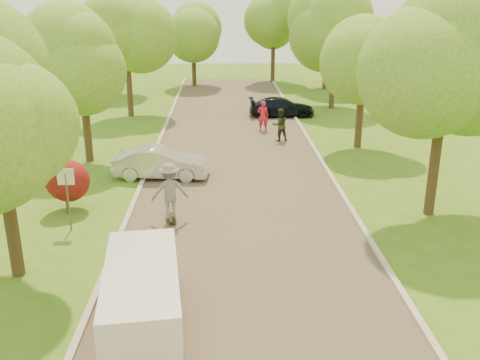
{
  "coord_description": "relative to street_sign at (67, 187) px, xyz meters",
  "views": [
    {
      "loc": [
        -0.68,
        -12.69,
        7.53
      ],
      "look_at": [
        -0.05,
        5.21,
        1.3
      ],
      "focal_mm": 40.0,
      "sensor_mm": 36.0,
      "label": 1
    }
  ],
  "objects": [
    {
      "name": "dark_sedan",
      "position": [
        9.05,
        17.53,
        -0.95
      ],
      "size": [
        4.29,
        1.86,
        1.23
      ],
      "primitive_type": "imported",
      "rotation": [
        0.0,
        0.0,
        1.6
      ],
      "color": "black",
      "rests_on": "ground"
    },
    {
      "name": "tree_r_far",
      "position": [
        13.03,
        20.0,
        4.27
      ],
      "size": [
        5.33,
        5.2,
        8.34
      ],
      "color": "#382619",
      "rests_on": "ground"
    },
    {
      "name": "tree_l_midb",
      "position": [
        -1.01,
        8.0,
        3.02
      ],
      "size": [
        4.3,
        4.2,
        6.62
      ],
      "color": "#382619",
      "rests_on": "ground"
    },
    {
      "name": "red_shrub",
      "position": [
        -0.5,
        1.5,
        -0.47
      ],
      "size": [
        1.7,
        1.7,
        1.95
      ],
      "color": "#382619",
      "rests_on": "ground"
    },
    {
      "name": "tree_bg_b",
      "position": [
        14.02,
        28.0,
        3.97
      ],
      "size": [
        5.12,
        5.0,
        7.95
      ],
      "color": "#382619",
      "rests_on": "ground"
    },
    {
      "name": "curb_right",
      "position": [
        9.85,
        4.0,
        -1.5
      ],
      "size": [
        0.18,
        60.0,
        0.12
      ],
      "primitive_type": "cube",
      "color": "#B2AD9E",
      "rests_on": "ground"
    },
    {
      "name": "tree_bg_d",
      "position": [
        10.02,
        32.0,
        3.75
      ],
      "size": [
        5.12,
        5.0,
        7.72
      ],
      "color": "#382619",
      "rests_on": "ground"
    },
    {
      "name": "tree_l_far",
      "position": [
        -0.59,
        18.0,
        3.9
      ],
      "size": [
        4.92,
        4.8,
        7.79
      ],
      "color": "#382619",
      "rests_on": "ground"
    },
    {
      "name": "minivan",
      "position": [
        3.22,
        -5.73,
        -0.71
      ],
      "size": [
        2.19,
        4.5,
        1.61
      ],
      "rotation": [
        0.0,
        0.0,
        0.12
      ],
      "color": "white",
      "rests_on": "ground"
    },
    {
      "name": "tree_bg_a",
      "position": [
        -2.98,
        26.0,
        3.75
      ],
      "size": [
        5.12,
        5.0,
        7.72
      ],
      "color": "#382619",
      "rests_on": "ground"
    },
    {
      "name": "street_sign",
      "position": [
        0.0,
        0.0,
        0.0
      ],
      "size": [
        0.55,
        0.06,
        2.17
      ],
      "color": "#59595E",
      "rests_on": "ground"
    },
    {
      "name": "silver_sedan",
      "position": [
        2.5,
        5.38,
        -0.89
      ],
      "size": [
        4.18,
        1.76,
        1.34
      ],
      "primitive_type": "imported",
      "rotation": [
        0.0,
        0.0,
        1.49
      ],
      "color": "#B5B5BA",
      "rests_on": "ground"
    },
    {
      "name": "curb_left",
      "position": [
        1.75,
        4.0,
        -1.5
      ],
      "size": [
        0.18,
        60.0,
        0.12
      ],
      "primitive_type": "cube",
      "color": "#B2AD9E",
      "rests_on": "ground"
    },
    {
      "name": "road",
      "position": [
        5.8,
        4.0,
        -1.56
      ],
      "size": [
        8.0,
        60.0,
        0.01
      ],
      "primitive_type": "cube",
      "color": "#4C4438",
      "rests_on": "ground"
    },
    {
      "name": "ground",
      "position": [
        5.8,
        -4.0,
        -1.56
      ],
      "size": [
        100.0,
        100.0,
        0.0
      ],
      "primitive_type": "plane",
      "color": "#3F6C19",
      "rests_on": "ground"
    },
    {
      "name": "tree_r_mida",
      "position": [
        12.82,
        1.0,
        3.97
      ],
      "size": [
        5.13,
        5.0,
        7.95
      ],
      "color": "#382619",
      "rests_on": "ground"
    },
    {
      "name": "tree_r_midb",
      "position": [
        12.4,
        10.0,
        3.32
      ],
      "size": [
        4.51,
        4.4,
        7.01
      ],
      "color": "#382619",
      "rests_on": "ground"
    },
    {
      "name": "longboard",
      "position": [
        3.3,
        0.66,
        -1.45
      ],
      "size": [
        0.5,
        1.07,
        0.12
      ],
      "rotation": [
        0.0,
        0.0,
        3.36
      ],
      "color": "black",
      "rests_on": "ground"
    },
    {
      "name": "person_olive",
      "position": [
        8.25,
        11.33,
        -0.67
      ],
      "size": [
        1.02,
        0.89,
        1.79
      ],
      "primitive_type": "imported",
      "rotation": [
        0.0,
        0.0,
        3.42
      ],
      "color": "#272E1C",
      "rests_on": "ground"
    },
    {
      "name": "person_striped",
      "position": [
        7.53,
        13.67,
        -0.69
      ],
      "size": [
        0.7,
        0.53,
        1.75
      ],
      "primitive_type": "imported",
      "rotation": [
        0.0,
        0.0,
        2.95
      ],
      "color": "red",
      "rests_on": "ground"
    },
    {
      "name": "skateboarder",
      "position": [
        3.3,
        0.66,
        -0.43
      ],
      "size": [
        1.43,
        1.01,
        2.0
      ],
      "primitive_type": "imported",
      "rotation": [
        0.0,
        0.0,
        3.36
      ],
      "color": "gray",
      "rests_on": "longboard"
    },
    {
      "name": "tree_bg_c",
      "position": [
        3.01,
        30.0,
        3.46
      ],
      "size": [
        4.92,
        4.8,
        7.33
      ],
      "color": "#382619",
      "rests_on": "ground"
    }
  ]
}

